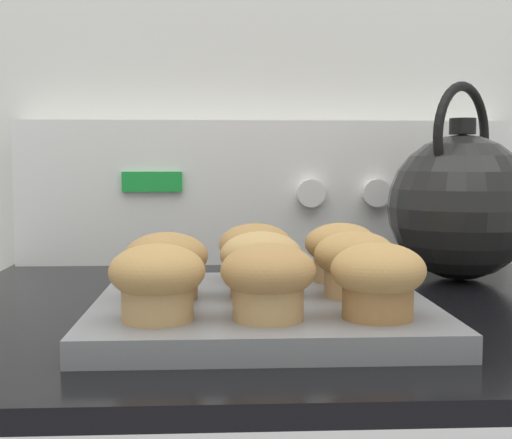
{
  "coord_description": "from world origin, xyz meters",
  "views": [
    {
      "loc": [
        -0.07,
        -0.41,
        1.07
      ],
      "look_at": [
        -0.03,
        0.3,
        1.01
      ],
      "focal_mm": 50.0,
      "sensor_mm": 36.0,
      "label": 1
    }
  ],
  "objects_px": {
    "muffin_r0_c1": "(268,279)",
    "tea_kettle": "(461,204)",
    "muffin_r0_c2": "(378,278)",
    "muffin_r2_c2": "(341,250)",
    "muffin_r1_c2": "(355,262)",
    "muffin_r1_c1": "(261,262)",
    "muffin_r0_c0": "(157,280)",
    "muffin_r2_c1": "(255,251)",
    "muffin_pan": "(262,309)",
    "muffin_r1_c0": "(166,263)"
  },
  "relations": [
    {
      "from": "muffin_r0_c2",
      "to": "tea_kettle",
      "type": "xyz_separation_m",
      "value": [
        0.18,
        0.32,
        0.04
      ]
    },
    {
      "from": "muffin_r2_c2",
      "to": "muffin_r0_c0",
      "type": "bearing_deg",
      "value": -134.99
    },
    {
      "from": "muffin_r2_c1",
      "to": "muffin_r0_c1",
      "type": "bearing_deg",
      "value": -89.61
    },
    {
      "from": "muffin_r0_c0",
      "to": "muffin_r1_c1",
      "type": "relative_size",
      "value": 1.0
    },
    {
      "from": "muffin_r1_c0",
      "to": "muffin_r1_c2",
      "type": "xyz_separation_m",
      "value": [
        0.18,
        0.0,
        0.0
      ]
    },
    {
      "from": "muffin_pan",
      "to": "muffin_r0_c1",
      "type": "relative_size",
      "value": 3.97
    },
    {
      "from": "muffin_r1_c0",
      "to": "muffin_r1_c1",
      "type": "bearing_deg",
      "value": 1.41
    },
    {
      "from": "muffin_r2_c2",
      "to": "muffin_r1_c2",
      "type": "bearing_deg",
      "value": -91.15
    },
    {
      "from": "muffin_r0_c0",
      "to": "muffin_r1_c2",
      "type": "xyz_separation_m",
      "value": [
        0.18,
        0.09,
        0.0
      ]
    },
    {
      "from": "muffin_r0_c2",
      "to": "tea_kettle",
      "type": "bearing_deg",
      "value": 60.79
    },
    {
      "from": "muffin_r0_c2",
      "to": "muffin_r2_c2",
      "type": "xyz_separation_m",
      "value": [
        0.0,
        0.18,
        0.0
      ]
    },
    {
      "from": "muffin_r0_c2",
      "to": "muffin_r2_c1",
      "type": "xyz_separation_m",
      "value": [
        -0.09,
        0.18,
        0.0
      ]
    },
    {
      "from": "muffin_pan",
      "to": "muffin_r1_c1",
      "type": "bearing_deg",
      "value": 104.49
    },
    {
      "from": "muffin_pan",
      "to": "muffin_r0_c1",
      "type": "distance_m",
      "value": 0.1
    },
    {
      "from": "muffin_r0_c1",
      "to": "muffin_r1_c1",
      "type": "relative_size",
      "value": 1.0
    },
    {
      "from": "muffin_r0_c0",
      "to": "tea_kettle",
      "type": "bearing_deg",
      "value": 41.55
    },
    {
      "from": "muffin_r0_c1",
      "to": "muffin_r2_c1",
      "type": "xyz_separation_m",
      "value": [
        -0.0,
        0.18,
        0.0
      ]
    },
    {
      "from": "muffin_r1_c0",
      "to": "muffin_r1_c2",
      "type": "relative_size",
      "value": 1.0
    },
    {
      "from": "muffin_pan",
      "to": "muffin_r2_c1",
      "type": "relative_size",
      "value": 3.97
    },
    {
      "from": "muffin_r0_c1",
      "to": "muffin_r2_c1",
      "type": "relative_size",
      "value": 1.0
    },
    {
      "from": "muffin_r0_c1",
      "to": "tea_kettle",
      "type": "xyz_separation_m",
      "value": [
        0.27,
        0.32,
        0.04
      ]
    },
    {
      "from": "muffin_pan",
      "to": "tea_kettle",
      "type": "xyz_separation_m",
      "value": [
        0.27,
        0.23,
        0.08
      ]
    },
    {
      "from": "muffin_r1_c2",
      "to": "muffin_r2_c2",
      "type": "xyz_separation_m",
      "value": [
        0.0,
        0.09,
        0.0
      ]
    },
    {
      "from": "muffin_r1_c2",
      "to": "muffin_r2_c1",
      "type": "distance_m",
      "value": 0.13
    },
    {
      "from": "muffin_r0_c0",
      "to": "muffin_r1_c2",
      "type": "distance_m",
      "value": 0.2
    },
    {
      "from": "muffin_r0_c2",
      "to": "muffin_r1_c1",
      "type": "xyz_separation_m",
      "value": [
        -0.09,
        0.09,
        0.0
      ]
    },
    {
      "from": "muffin_r1_c2",
      "to": "muffin_r0_c1",
      "type": "bearing_deg",
      "value": -133.46
    },
    {
      "from": "muffin_pan",
      "to": "muffin_r0_c2",
      "type": "distance_m",
      "value": 0.14
    },
    {
      "from": "muffin_r1_c1",
      "to": "tea_kettle",
      "type": "height_order",
      "value": "tea_kettle"
    },
    {
      "from": "muffin_r2_c1",
      "to": "muffin_pan",
      "type": "bearing_deg",
      "value": -88.95
    },
    {
      "from": "muffin_r0_c0",
      "to": "muffin_r2_c2",
      "type": "xyz_separation_m",
      "value": [
        0.18,
        0.18,
        0.0
      ]
    },
    {
      "from": "muffin_pan",
      "to": "muffin_r1_c0",
      "type": "xyz_separation_m",
      "value": [
        -0.09,
        0.0,
        0.04
      ]
    },
    {
      "from": "muffin_r1_c1",
      "to": "muffin_r0_c0",
      "type": "bearing_deg",
      "value": -133.8
    },
    {
      "from": "muffin_pan",
      "to": "muffin_r2_c2",
      "type": "xyz_separation_m",
      "value": [
        0.09,
        0.09,
        0.04
      ]
    },
    {
      "from": "muffin_pan",
      "to": "muffin_r1_c1",
      "type": "distance_m",
      "value": 0.04
    },
    {
      "from": "muffin_r1_c1",
      "to": "muffin_r2_c1",
      "type": "relative_size",
      "value": 1.0
    },
    {
      "from": "muffin_r1_c2",
      "to": "tea_kettle",
      "type": "height_order",
      "value": "tea_kettle"
    },
    {
      "from": "muffin_r0_c0",
      "to": "muffin_r1_c1",
      "type": "height_order",
      "value": "same"
    },
    {
      "from": "muffin_r0_c2",
      "to": "muffin_r1_c2",
      "type": "bearing_deg",
      "value": 90.42
    },
    {
      "from": "muffin_pan",
      "to": "muffin_r1_c1",
      "type": "xyz_separation_m",
      "value": [
        -0.0,
        0.0,
        0.04
      ]
    },
    {
      "from": "muffin_pan",
      "to": "muffin_r1_c2",
      "type": "relative_size",
      "value": 3.97
    },
    {
      "from": "muffin_r1_c1",
      "to": "muffin_r2_c2",
      "type": "height_order",
      "value": "same"
    },
    {
      "from": "muffin_r1_c1",
      "to": "muffin_r1_c2",
      "type": "height_order",
      "value": "same"
    },
    {
      "from": "muffin_r2_c2",
      "to": "tea_kettle",
      "type": "xyz_separation_m",
      "value": [
        0.18,
        0.14,
        0.04
      ]
    },
    {
      "from": "muffin_r1_c0",
      "to": "muffin_r0_c1",
      "type": "bearing_deg",
      "value": -45.99
    },
    {
      "from": "muffin_pan",
      "to": "muffin_r2_c1",
      "type": "bearing_deg",
      "value": 91.05
    },
    {
      "from": "muffin_r1_c1",
      "to": "muffin_r2_c1",
      "type": "height_order",
      "value": "same"
    },
    {
      "from": "muffin_r1_c1",
      "to": "muffin_r2_c1",
      "type": "bearing_deg",
      "value": 90.69
    },
    {
      "from": "muffin_r0_c2",
      "to": "muffin_r1_c0",
      "type": "distance_m",
      "value": 0.2
    },
    {
      "from": "muffin_r1_c1",
      "to": "muffin_r1_c2",
      "type": "xyz_separation_m",
      "value": [
        0.09,
        -0.0,
        0.0
      ]
    }
  ]
}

